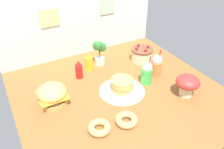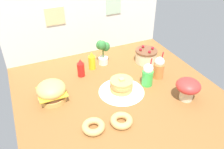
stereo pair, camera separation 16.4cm
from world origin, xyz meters
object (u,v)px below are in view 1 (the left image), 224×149
Objects in this scene: pancake_stack at (122,86)px; mushroom_stool at (187,84)px; donut_pink_glaze at (99,127)px; burger at (52,95)px; ketchup_bottle at (79,70)px; potted_plant at (99,51)px; mustard_bottle at (89,62)px; orange_float_cup at (156,66)px; layer_cake at (142,54)px; cream_soda_cup at (147,73)px; donut_chocolate at (126,120)px.

mushroom_stool reaches higher than pancake_stack.
pancake_stack reaches higher than donut_pink_glaze.
burger is 1.33× the size of ketchup_bottle.
mustard_bottle is at bearing -163.60° from potted_plant.
orange_float_cup is at bearing -49.35° from potted_plant.
orange_float_cup reaches higher than donut_pink_glaze.
mushroom_stool is (-1.26, -76.52, 5.51)cm from layer_cake.
orange_float_cup is at bearing 7.84° from pancake_stack.
orange_float_cup is 1.61× the size of donut_pink_glaze.
burger reaches higher than pancake_stack.
potted_plant is at bearing 86.17° from pancake_stack.
layer_cake is 0.83× the size of orange_float_cup.
pancake_stack is at bearing 179.27° from cream_soda_cup.
layer_cake is at bearing -18.81° from potted_plant.
cream_soda_cup is 81.48cm from donut_pink_glaze.
orange_float_cup is at bearing -98.56° from layer_cake.
orange_float_cup is (113.08, -9.52, 2.78)cm from burger.
orange_float_cup is at bearing 95.26° from mushroom_stool.
layer_cake reaches higher than donut_pink_glaze.
potted_plant is (23.14, 96.80, 13.91)cm from donut_chocolate.
potted_plant is at bearing 113.88° from cream_soda_cup.
layer_cake is at bearing 81.44° from orange_float_cup.
layer_cake is at bearing 89.06° from mushroom_stool.
cream_soda_cup is at bearing 26.17° from donut_pink_glaze.
mustard_bottle is 92.75cm from donut_chocolate.
orange_float_cup is at bearing -4.81° from burger.
pancake_stack is 56.41cm from donut_pink_glaze.
potted_plant is (47.09, 93.46, 13.91)cm from donut_pink_glaze.
potted_plant is (-25.57, 57.75, 4.75)cm from cream_soda_cup.
potted_plant reaches higher than pancake_stack.
burger reaches higher than layer_cake.
orange_float_cup is (18.09, 6.91, 0.00)cm from cream_soda_cup.
donut_chocolate is at bearing -131.90° from layer_cake.
donut_chocolate is at bearing -141.28° from cream_soda_cup.
burger is 65.15cm from mustard_bottle.
pancake_stack is at bearing -13.76° from burger.
mustard_bottle is (16.23, 9.41, 0.00)cm from ketchup_bottle.
mushroom_stool is at bearing -58.16° from cream_soda_cup.
potted_plant is (-43.66, 50.84, 4.75)cm from orange_float_cup.
layer_cake is 0.83× the size of cream_soda_cup.
mushroom_stool reaches higher than donut_chocolate.
donut_pink_glaze is 95.22cm from mushroom_stool.
donut_pink_glaze is at bearing -154.84° from orange_float_cup.
mushroom_stool is at bearing 2.96° from donut_chocolate.
ketchup_bottle is at bearing 178.14° from layer_cake.
donut_chocolate is at bearing -177.04° from mushroom_stool.
potted_plant is (69.42, 41.32, 7.53)cm from burger.
mustard_bottle reaches higher than donut_chocolate.
mushroom_stool is (70.69, 3.66, 10.45)cm from donut_chocolate.
orange_float_cup reaches higher than mustard_bottle.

